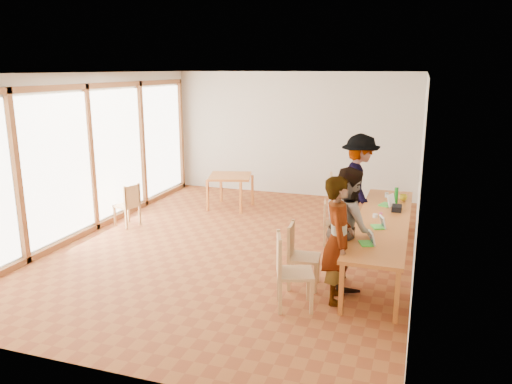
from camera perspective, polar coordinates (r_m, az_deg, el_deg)
ground at (r=8.95m, az=-2.18°, el=-6.11°), size 8.00×8.00×0.00m
wall_back at (r=12.33m, az=4.32°, el=6.60°), size 6.00×0.10×3.00m
wall_front at (r=5.13m, az=-18.25°, el=-4.63°), size 6.00×0.10×3.00m
wall_right at (r=8.02m, az=18.23°, el=1.96°), size 0.10×8.00×3.00m
window_wall at (r=9.98m, az=-18.43°, el=4.18°), size 0.10×8.00×3.00m
ceiling at (r=8.41m, az=-2.37°, el=13.60°), size 6.00×8.00×0.04m
communal_table at (r=8.17m, az=14.30°, el=-3.33°), size 0.80×4.00×0.75m
side_table at (r=11.17m, az=-2.96°, el=1.52°), size 0.90×0.90×0.75m
chair_near at (r=6.53m, az=3.55°, el=-8.16°), size 0.59×0.59×0.53m
chair_mid at (r=7.18m, az=4.75°, el=-6.45°), size 0.48×0.48×0.50m
chair_far at (r=8.93m, az=8.37°, el=-3.02°), size 0.43×0.43×0.42m
chair_empty at (r=10.04m, az=9.14°, el=-0.27°), size 0.57×0.57×0.55m
chair_spare at (r=10.17m, az=-14.27°, el=-0.97°), size 0.50×0.50×0.46m
person_near at (r=6.72m, az=9.35°, el=-5.42°), size 0.52×0.70×1.73m
person_mid at (r=7.24m, az=10.50°, el=-3.98°), size 0.95×1.04×1.74m
person_far at (r=9.60m, az=11.71°, el=0.89°), size 0.99×1.36×1.90m
laptop_near at (r=6.96m, az=12.77°, el=-5.45°), size 0.25×0.27×0.18m
laptop_mid at (r=7.70m, az=13.99°, el=-3.62°), size 0.25×0.26×0.18m
laptop_far at (r=8.95m, az=14.90°, el=-1.17°), size 0.29×0.30×0.21m
yellow_mug at (r=9.36m, az=16.48°, el=-0.63°), size 0.15×0.15×0.11m
green_bottle at (r=9.14m, az=15.72°, el=-0.39°), size 0.07×0.07×0.28m
clear_glass at (r=9.53m, az=14.71°, el=-0.33°), size 0.07×0.07×0.09m
condiment_cup at (r=8.20m, az=13.47°, el=-2.66°), size 0.08×0.08×0.06m
pink_phone at (r=8.44m, az=14.07°, el=-2.38°), size 0.05×0.10×0.01m
black_pouch at (r=8.67m, az=15.78°, el=-1.80°), size 0.16×0.26×0.09m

